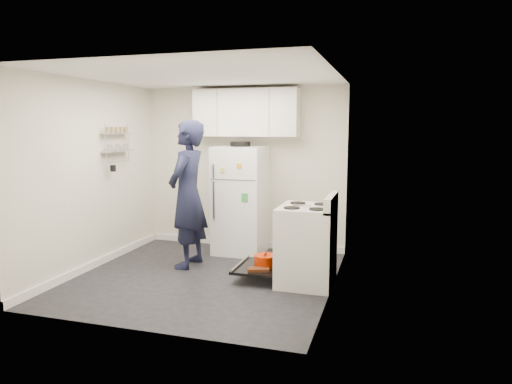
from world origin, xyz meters
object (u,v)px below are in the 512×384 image
(electric_range, at_px, (306,246))
(person, at_px, (188,194))
(open_oven_door, at_px, (262,264))
(refrigerator, at_px, (241,200))

(electric_range, relative_size, person, 0.56)
(open_oven_door, xyz_separation_m, refrigerator, (-0.64, 1.10, 0.62))
(open_oven_door, bearing_deg, electric_range, 0.05)
(person, bearing_deg, refrigerator, 152.96)
(refrigerator, xyz_separation_m, person, (-0.46, -0.86, 0.18))
(person, bearing_deg, open_oven_door, 78.78)
(electric_range, bearing_deg, refrigerator, 137.43)
(open_oven_door, bearing_deg, person, 167.88)
(open_oven_door, bearing_deg, refrigerator, 120.31)
(electric_range, height_order, open_oven_door, electric_range)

